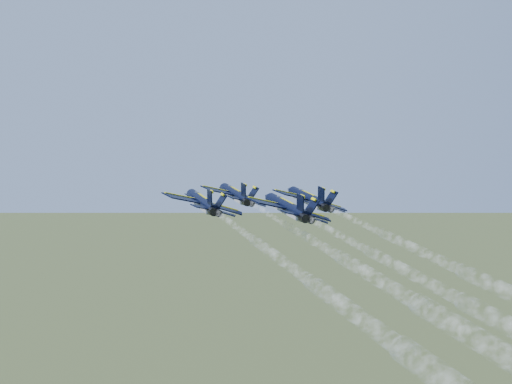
{
  "coord_description": "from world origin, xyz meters",
  "views": [
    {
      "loc": [
        6.87,
        -102.15,
        105.25
      ],
      "look_at": [
        2.36,
        5.37,
        97.03
      ],
      "focal_mm": 50.0,
      "sensor_mm": 36.0,
      "label": 1
    }
  ],
  "objects_px": {
    "jet_lead": "(235,194)",
    "jet_left": "(202,202)",
    "jet_right": "(308,199)",
    "jet_slot": "(286,207)"
  },
  "relations": [
    {
      "from": "jet_right",
      "to": "jet_left",
      "type": "bearing_deg",
      "value": 179.21
    },
    {
      "from": "jet_lead",
      "to": "jet_right",
      "type": "distance_m",
      "value": 14.18
    },
    {
      "from": "jet_left",
      "to": "jet_slot",
      "type": "distance_m",
      "value": 14.21
    },
    {
      "from": "jet_lead",
      "to": "jet_right",
      "type": "xyz_separation_m",
      "value": [
        11.73,
        -7.97,
        0.0
      ]
    },
    {
      "from": "jet_lead",
      "to": "jet_slot",
      "type": "height_order",
      "value": "same"
    },
    {
      "from": "jet_lead",
      "to": "jet_right",
      "type": "height_order",
      "value": "same"
    },
    {
      "from": "jet_lead",
      "to": "jet_left",
      "type": "bearing_deg",
      "value": -127.64
    },
    {
      "from": "jet_left",
      "to": "jet_slot",
      "type": "height_order",
      "value": "same"
    },
    {
      "from": "jet_lead",
      "to": "jet_left",
      "type": "height_order",
      "value": "same"
    },
    {
      "from": "jet_left",
      "to": "jet_right",
      "type": "distance_m",
      "value": 16.72
    }
  ]
}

